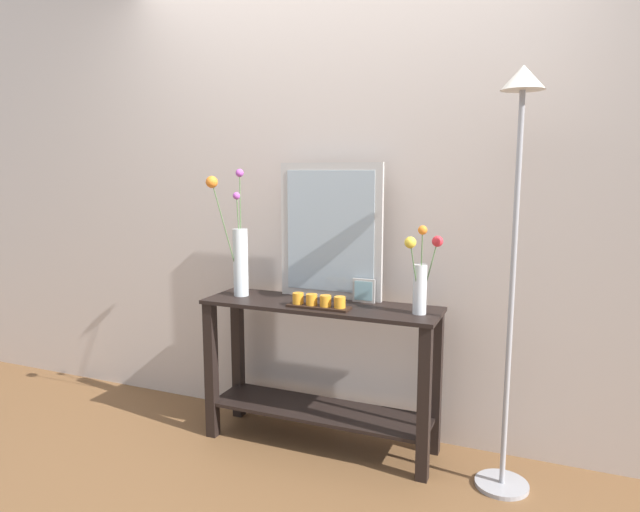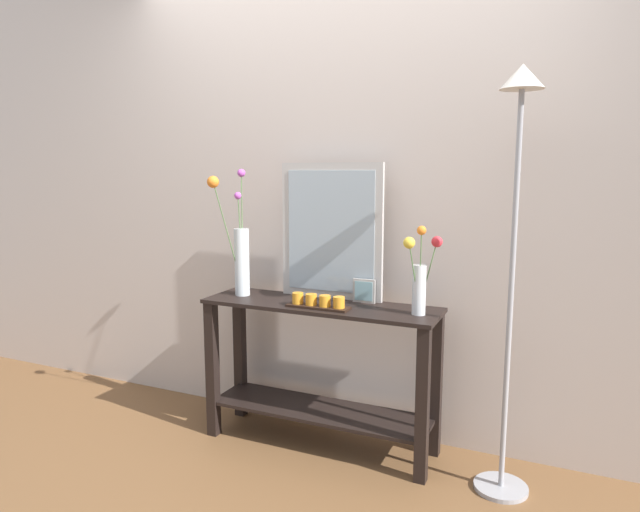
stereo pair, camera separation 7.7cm
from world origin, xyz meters
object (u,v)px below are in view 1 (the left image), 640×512
Objects in this scene: mirror_leaning at (330,231)px; vase_right at (421,276)px; tall_vase_left at (238,251)px; candle_tray at (319,302)px; picture_frame_small at (364,291)px; console_table at (320,361)px; floor_lamp at (516,213)px.

vase_right is (0.52, -0.16, -0.17)m from mirror_leaning.
candle_tray is (0.50, -0.09, -0.21)m from tall_vase_left.
vase_right is at bearing -0.81° from tall_vase_left.
picture_frame_small is at bearing -9.78° from mirror_leaning.
tall_vase_left reaches higher than picture_frame_small.
mirror_leaning is at bearing 17.19° from tall_vase_left.
candle_tray is (-0.49, -0.07, -0.16)m from vase_right.
mirror_leaning reaches higher than console_table.
mirror_leaning is 1.68× the size of vase_right.
candle_tray reaches higher than console_table.
candle_tray is at bearing -171.37° from vase_right.
tall_vase_left is (-0.47, -0.00, 0.55)m from console_table.
mirror_leaning is 0.51m from tall_vase_left.
tall_vase_left is 1.60× the size of vase_right.
mirror_leaning reaches higher than tall_vase_left.
tall_vase_left is 0.55m from candle_tray.
picture_frame_small is (0.20, 0.11, 0.37)m from console_table.
vase_right reaches higher than picture_frame_small.
mirror_leaning is 2.23× the size of candle_tray.
picture_frame_small is (0.17, 0.20, 0.03)m from candle_tray.
picture_frame_small is (0.67, 0.11, -0.18)m from tall_vase_left.
console_table is 1.72× the size of mirror_leaning.
vase_right reaches higher than console_table.
mirror_leaning is at bearing 162.83° from vase_right.
floor_lamp is (0.73, -0.17, 0.43)m from picture_frame_small.
mirror_leaning is 1.05× the size of tall_vase_left.
console_table is at bearing -150.71° from picture_frame_small.
tall_vase_left reaches higher than console_table.
floor_lamp is at bearing -12.81° from picture_frame_small.
floor_lamp reaches higher than vase_right.
floor_lamp reaches higher than candle_tray.
mirror_leaning is 5.80× the size of picture_frame_small.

